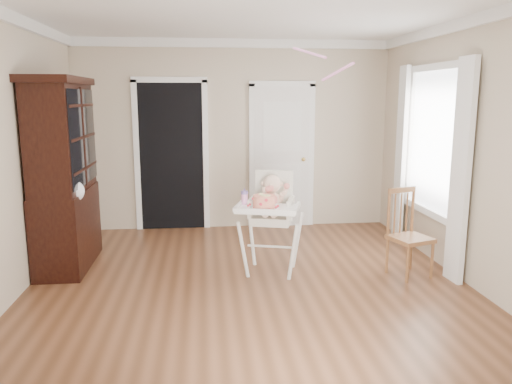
{
  "coord_description": "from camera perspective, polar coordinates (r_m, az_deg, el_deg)",
  "views": [
    {
      "loc": [
        -0.44,
        -4.73,
        1.91
      ],
      "look_at": [
        0.1,
        0.38,
        0.92
      ],
      "focal_mm": 35.0,
      "sensor_mm": 36.0,
      "label": 1
    }
  ],
  "objects": [
    {
      "name": "high_chair",
      "position": [
        5.39,
        1.76,
        -2.1
      ],
      "size": [
        0.83,
        0.95,
        1.13
      ],
      "rotation": [
        0.0,
        0.0,
        -0.28
      ],
      "color": "white",
      "rests_on": "floor"
    },
    {
      "name": "streamer",
      "position": [
        5.35,
        6.1,
        15.55
      ],
      "size": [
        0.28,
        0.43,
        0.15
      ],
      "primitive_type": null,
      "rotation": [
        0.26,
        0.0,
        0.54
      ],
      "color": "#FF93D3",
      "rests_on": "ceiling"
    },
    {
      "name": "dining_chair",
      "position": [
        5.62,
        17.04,
        -4.78
      ],
      "size": [
        0.48,
        0.48,
        0.94
      ],
      "rotation": [
        0.0,
        0.0,
        0.32
      ],
      "color": "brown",
      "rests_on": "floor"
    },
    {
      "name": "wall_left",
      "position": [
        5.1,
        -26.82,
        3.41
      ],
      "size": [
        0.0,
        5.0,
        5.0
      ],
      "primitive_type": "plane",
      "rotation": [
        1.57,
        0.0,
        1.57
      ],
      "color": "#C1AD96",
      "rests_on": "floor"
    },
    {
      "name": "floor",
      "position": [
        5.12,
        -0.67,
        -11.01
      ],
      "size": [
        5.0,
        5.0,
        0.0
      ],
      "primitive_type": "plane",
      "color": "#54321D",
      "rests_on": "ground"
    },
    {
      "name": "china_cabinet",
      "position": [
        5.93,
        -21.08,
        1.9
      ],
      "size": [
        0.56,
        1.25,
        2.12
      ],
      "color": "black",
      "rests_on": "floor"
    },
    {
      "name": "doorway",
      "position": [
        7.28,
        -9.63,
        4.4
      ],
      "size": [
        1.06,
        0.05,
        2.22
      ],
      "color": "black",
      "rests_on": "wall_back"
    },
    {
      "name": "baby",
      "position": [
        5.38,
        1.83,
        -0.52
      ],
      "size": [
        0.3,
        0.28,
        0.46
      ],
      "rotation": [
        0.0,
        0.0,
        -0.28
      ],
      "color": "beige",
      "rests_on": "high_chair"
    },
    {
      "name": "wall_right",
      "position": [
        5.47,
        23.52,
        4.11
      ],
      "size": [
        0.0,
        5.0,
        5.0
      ],
      "primitive_type": "plane",
      "rotation": [
        1.57,
        0.0,
        -1.57
      ],
      "color": "#C1AD96",
      "rests_on": "floor"
    },
    {
      "name": "wall_back",
      "position": [
        7.27,
        -2.54,
        6.44
      ],
      "size": [
        4.5,
        0.0,
        4.5
      ],
      "primitive_type": "plane",
      "rotation": [
        1.57,
        0.0,
        0.0
      ],
      "color": "#C1AD96",
      "rests_on": "floor"
    },
    {
      "name": "crown_molding",
      "position": [
        4.81,
        -0.75,
        19.61
      ],
      "size": [
        4.5,
        5.0,
        0.12
      ],
      "primitive_type": null,
      "color": "white",
      "rests_on": "ceiling"
    },
    {
      "name": "sippy_cup",
      "position": [
        5.26,
        -1.32,
        -0.61
      ],
      "size": [
        0.07,
        0.07,
        0.18
      ],
      "rotation": [
        0.0,
        0.0,
        -0.28
      ],
      "color": "#EA8FC7",
      "rests_on": "high_chair"
    },
    {
      "name": "cake",
      "position": [
        5.09,
        0.91,
        -1.09
      ],
      "size": [
        0.29,
        0.29,
        0.14
      ],
      "color": "silver",
      "rests_on": "high_chair"
    },
    {
      "name": "closet_door",
      "position": [
        7.35,
        2.96,
        3.94
      ],
      "size": [
        0.96,
        0.09,
        2.13
      ],
      "color": "white",
      "rests_on": "wall_back"
    },
    {
      "name": "ceiling",
      "position": [
        4.82,
        -0.75,
        20.32
      ],
      "size": [
        5.0,
        5.0,
        0.0
      ],
      "primitive_type": "plane",
      "rotation": [
        3.14,
        0.0,
        0.0
      ],
      "color": "white",
      "rests_on": "wall_back"
    },
    {
      "name": "window_right",
      "position": [
        6.15,
        19.26,
        4.46
      ],
      "size": [
        0.13,
        1.84,
        2.3
      ],
      "color": "white",
      "rests_on": "wall_right"
    }
  ]
}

